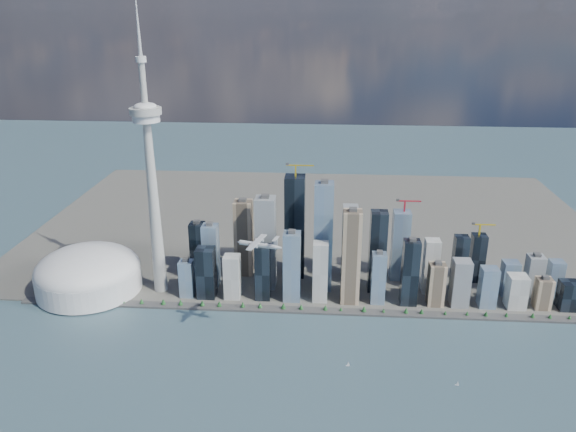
# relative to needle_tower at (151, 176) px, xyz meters

# --- Properties ---
(ground) EXTENTS (4000.00, 4000.00, 0.00)m
(ground) POSITION_rel_needle_tower_xyz_m (300.00, -310.00, -235.84)
(ground) COLOR #2F4752
(ground) RESTS_ON ground
(seawall) EXTENTS (1100.00, 22.00, 4.00)m
(seawall) POSITION_rel_needle_tower_xyz_m (300.00, -60.00, -233.84)
(seawall) COLOR #383838
(seawall) RESTS_ON ground
(land) EXTENTS (1400.00, 900.00, 3.00)m
(land) POSITION_rel_needle_tower_xyz_m (300.00, 390.00, -234.34)
(land) COLOR #4C4C47
(land) RESTS_ON ground
(shoreline_trees) EXTENTS (960.53, 7.20, 8.80)m
(shoreline_trees) POSITION_rel_needle_tower_xyz_m (300.00, -60.00, -227.06)
(shoreline_trees) COLOR #3F2D1E
(shoreline_trees) RESTS_ON seawall
(skyscraper_cluster) EXTENTS (736.00, 142.00, 239.23)m
(skyscraper_cluster) POSITION_rel_needle_tower_xyz_m (359.62, 26.82, -162.01)
(skyscraper_cluster) COLOR black
(skyscraper_cluster) RESTS_ON land
(needle_tower) EXTENTS (56.00, 56.00, 550.50)m
(needle_tower) POSITION_rel_needle_tower_xyz_m (0.00, 0.00, 0.00)
(needle_tower) COLOR #9FA09B
(needle_tower) RESTS_ON land
(dome_stadium) EXTENTS (200.00, 200.00, 86.00)m
(dome_stadium) POSITION_rel_needle_tower_xyz_m (-140.00, -10.00, -196.40)
(dome_stadium) COLOR silver
(dome_stadium) RESTS_ON land
(airplane) EXTENTS (73.27, 65.32, 18.08)m
(airplane) POSITION_rel_needle_tower_xyz_m (218.43, -176.35, -52.76)
(airplane) COLOR silver
(airplane) RESTS_ON ground
(sailboat_west) EXTENTS (5.95, 3.49, 8.44)m
(sailboat_west) POSITION_rel_needle_tower_xyz_m (521.48, -259.48, -233.13)
(sailboat_west) COLOR silver
(sailboat_west) RESTS_ON ground
(sailboat_east) EXTENTS (6.28, 1.96, 8.70)m
(sailboat_east) POSITION_rel_needle_tower_xyz_m (361.26, -222.51, -233.05)
(sailboat_east) COLOR silver
(sailboat_east) RESTS_ON ground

